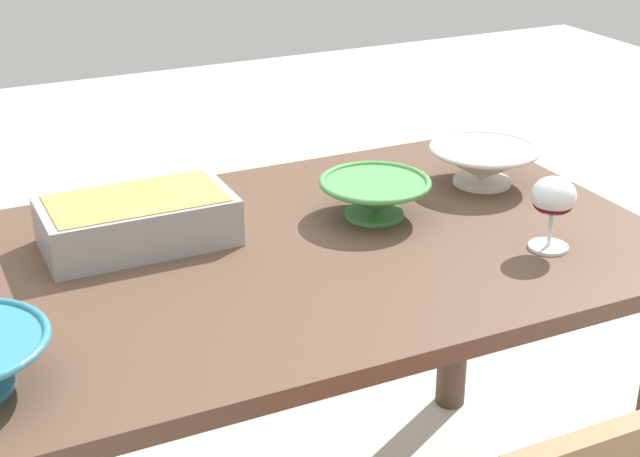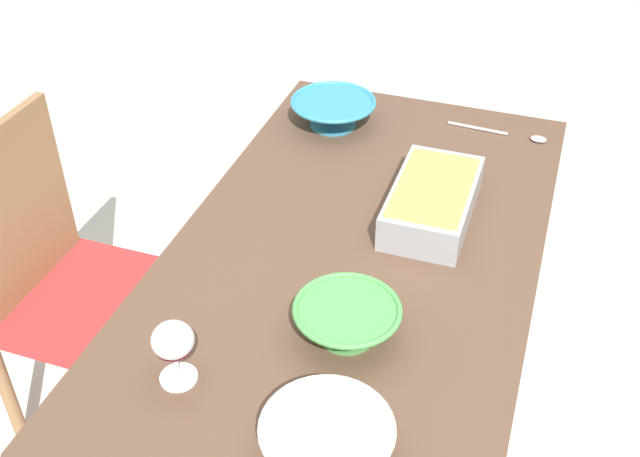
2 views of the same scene
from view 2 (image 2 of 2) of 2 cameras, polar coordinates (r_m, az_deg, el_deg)
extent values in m
plane|color=beige|center=(2.31, 2.13, -15.46)|extent=(8.00, 8.00, 0.00)
cube|color=brown|center=(1.80, 2.63, -1.72)|extent=(1.49, 0.82, 0.03)
cylinder|color=#493427|center=(2.61, -0.47, 2.53)|extent=(0.08, 0.08, 0.69)
cylinder|color=#493427|center=(2.51, 14.43, -0.44)|extent=(0.08, 0.08, 0.69)
cube|color=#B22D2D|center=(2.15, -16.40, -5.21)|extent=(0.44, 0.39, 0.02)
cube|color=olive|center=(2.10, -21.70, 1.03)|extent=(0.41, 0.02, 0.48)
cylinder|color=olive|center=(2.12, -14.11, -14.23)|extent=(0.04, 0.04, 0.42)
cylinder|color=olive|center=(2.34, -9.19, -7.15)|extent=(0.04, 0.04, 0.42)
cylinder|color=olive|center=(2.29, -21.91, -11.34)|extent=(0.04, 0.04, 0.42)
cylinder|color=olive|center=(2.50, -16.55, -5.08)|extent=(0.04, 0.04, 0.42)
cylinder|color=white|center=(1.51, -10.34, -10.72)|extent=(0.07, 0.07, 0.01)
cylinder|color=white|center=(1.49, -10.49, -9.82)|extent=(0.01, 0.01, 0.06)
ellipsoid|color=white|center=(1.44, -10.78, -8.04)|extent=(0.08, 0.08, 0.07)
ellipsoid|color=#4C0A19|center=(1.45, -10.70, -8.52)|extent=(0.07, 0.07, 0.03)
cube|color=#99999E|center=(1.87, 8.26, 1.95)|extent=(0.34, 0.19, 0.09)
cube|color=tan|center=(1.85, 8.35, 2.85)|extent=(0.31, 0.17, 0.02)
cylinder|color=#4C994C|center=(1.57, 1.96, -7.72)|extent=(0.12, 0.12, 0.01)
cone|color=#4C994C|center=(1.54, 1.99, -6.79)|extent=(0.21, 0.21, 0.06)
torus|color=#4C994C|center=(1.52, 2.02, -5.95)|extent=(0.22, 0.22, 0.01)
cylinder|color=teal|center=(2.24, 0.97, 7.69)|extent=(0.13, 0.13, 0.01)
cone|color=teal|center=(2.22, 0.98, 8.53)|extent=(0.24, 0.24, 0.07)
torus|color=teal|center=(2.21, 0.98, 9.30)|extent=(0.24, 0.24, 0.01)
cylinder|color=white|center=(1.38, 0.50, -16.32)|extent=(0.12, 0.12, 0.01)
cone|color=white|center=(1.35, 0.50, -15.35)|extent=(0.22, 0.22, 0.07)
torus|color=white|center=(1.32, 0.51, -14.44)|extent=(0.23, 0.23, 0.01)
cylinder|color=silver|center=(2.26, 11.52, 7.24)|extent=(0.02, 0.17, 0.01)
ellipsoid|color=silver|center=(2.25, 15.76, 6.35)|extent=(0.03, 0.05, 0.01)
camera|label=1|loc=(2.63, -27.08, 25.52)|focal=53.16mm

